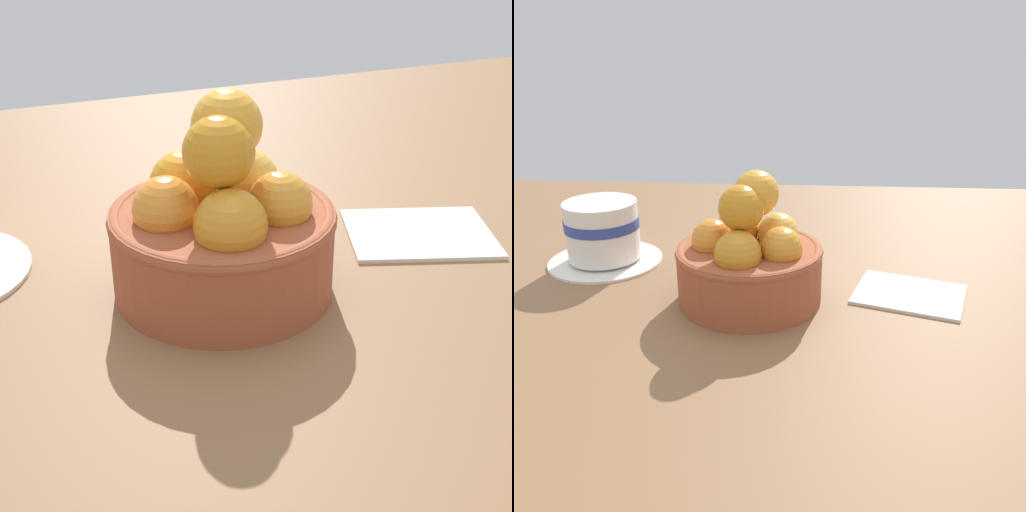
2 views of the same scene
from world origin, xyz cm
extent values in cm
cube|color=brown|center=(0.00, 0.00, -1.94)|extent=(122.21, 89.27, 3.88)
cylinder|color=#9E4C2D|center=(0.00, 0.00, 2.79)|extent=(14.04, 14.04, 5.58)
torus|color=#9E4C2D|center=(0.00, 0.00, 5.18)|extent=(14.24, 14.24, 1.00)
sphere|color=orange|center=(-3.55, -0.45, 6.24)|extent=(4.06, 4.06, 4.06)
sphere|color=orange|center=(-0.67, -3.52, 6.24)|extent=(4.34, 4.34, 4.34)
sphere|color=orange|center=(3.14, -1.72, 6.24)|extent=(4.02, 4.02, 4.02)
sphere|color=#EEB647|center=(2.61, 2.45, 6.24)|extent=(4.06, 4.06, 4.06)
sphere|color=orange|center=(-1.53, 3.24, 6.24)|extent=(4.35, 4.35, 4.35)
sphere|color=orange|center=(-0.54, -1.28, 9.88)|extent=(4.28, 4.28, 4.28)
sphere|color=gold|center=(0.66, 0.72, 10.74)|extent=(4.33, 4.33, 4.33)
cylinder|color=white|center=(-17.66, 8.62, 0.30)|extent=(12.83, 12.83, 0.60)
cylinder|color=white|center=(-17.66, 8.62, 3.89)|extent=(8.14, 8.14, 6.59)
cylinder|color=#2D4299|center=(-17.66, 8.62, 4.72)|extent=(8.30, 8.30, 1.19)
cube|color=white|center=(15.96, 2.04, 0.30)|extent=(12.59, 11.14, 0.60)
camera|label=1|loc=(-13.18, -40.11, 25.20)|focal=52.91mm
camera|label=2|loc=(5.56, -50.06, 25.00)|focal=39.51mm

